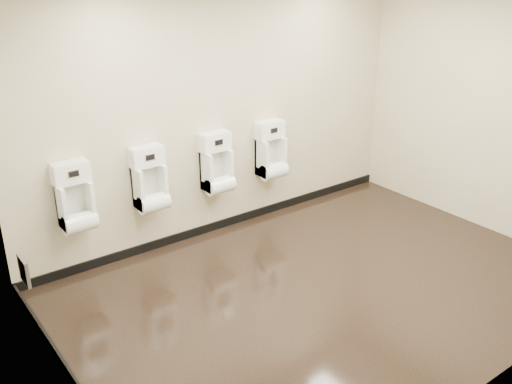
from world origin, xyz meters
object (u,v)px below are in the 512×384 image
at_px(urinal_1, 150,184).
at_px(urinal_2, 217,168).
at_px(urinal_3, 271,154).
at_px(access_panel, 24,271).
at_px(urinal_0, 76,202).

distance_m(urinal_1, urinal_2, 0.84).
bearing_deg(urinal_3, urinal_1, 180.00).
relative_size(urinal_1, urinal_2, 1.00).
xyz_separation_m(access_panel, urinal_2, (2.30, 0.43, 0.33)).
height_order(access_panel, urinal_3, urinal_3).
bearing_deg(urinal_3, urinal_2, 180.00).
distance_m(access_panel, urinal_1, 1.56).
bearing_deg(urinal_3, access_panel, -172.06).
bearing_deg(access_panel, urinal_0, 32.88).
xyz_separation_m(urinal_0, urinal_1, (0.80, 0.00, 0.00)).
xyz_separation_m(access_panel, urinal_0, (0.66, 0.43, 0.33)).
relative_size(access_panel, urinal_0, 0.37).
xyz_separation_m(access_panel, urinal_1, (1.46, 0.43, 0.33)).
bearing_deg(urinal_3, urinal_0, 180.00).
height_order(urinal_0, urinal_1, same).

